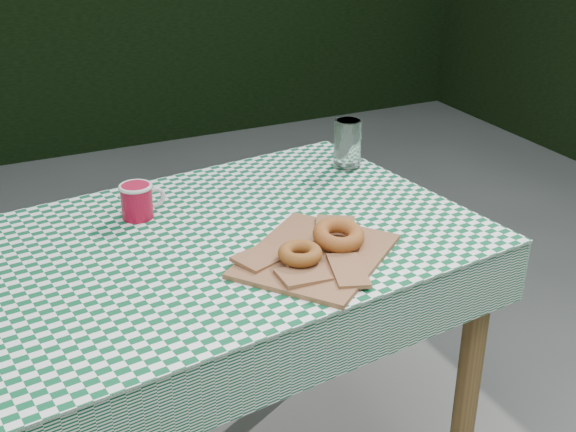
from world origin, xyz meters
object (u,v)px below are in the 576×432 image
object	(u,v)px
paper_bag	(316,254)
coffee_mug	(137,201)
table	(223,375)
drinking_glass	(348,144)

from	to	relation	value
paper_bag	coffee_mug	distance (m)	0.46
table	coffee_mug	size ratio (longest dim) A/B	7.80
table	coffee_mug	bearing A→B (deg)	118.38
table	paper_bag	xyz separation A→B (m)	(0.16, -0.18, 0.39)
paper_bag	drinking_glass	bearing A→B (deg)	53.43
table	coffee_mug	world-z (taller)	coffee_mug
table	coffee_mug	xyz separation A→B (m)	(-0.13, 0.18, 0.42)
paper_bag	drinking_glass	xyz separation A→B (m)	(0.32, 0.43, 0.06)
paper_bag	table	bearing A→B (deg)	131.22
paper_bag	drinking_glass	world-z (taller)	drinking_glass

